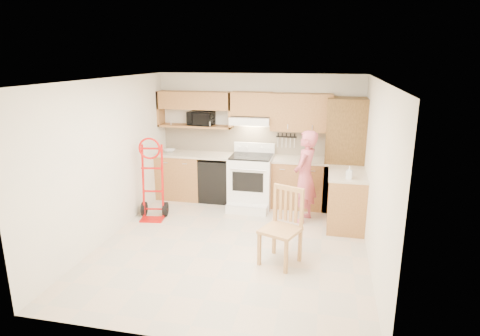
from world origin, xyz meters
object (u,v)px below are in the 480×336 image
(microwave, at_px, (201,118))
(dining_chair, at_px, (280,227))
(hand_truck, at_px, (152,183))
(range, at_px, (251,177))
(person, at_px, (305,177))

(microwave, distance_m, dining_chair, 3.32)
(microwave, distance_m, hand_truck, 1.72)
(range, distance_m, person, 1.17)
(hand_truck, bearing_deg, person, 1.04)
(microwave, relative_size, hand_truck, 0.37)
(range, bearing_deg, hand_truck, -149.13)
(range, bearing_deg, dining_chair, -68.72)
(range, bearing_deg, person, -24.91)
(dining_chair, bearing_deg, microwave, 149.29)
(microwave, bearing_deg, person, -15.13)
(microwave, xyz_separation_m, range, (1.08, -0.38, -1.04))
(hand_truck, relative_size, dining_chair, 1.23)
(range, relative_size, dining_chair, 1.10)
(range, xyz_separation_m, hand_truck, (-1.59, -0.95, 0.07))
(person, relative_size, hand_truck, 1.22)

